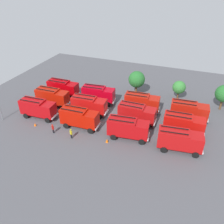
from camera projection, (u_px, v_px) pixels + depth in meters
name	position (u px, v px, depth m)	size (l,w,h in m)	color
ground_plane	(112.00, 118.00, 45.80)	(64.87, 64.87, 0.00)	#4C4C51
fire_truck_0	(38.00, 108.00, 44.97)	(7.29, 3.00, 3.88)	#AF0A0E
fire_truck_1	(79.00, 117.00, 42.07)	(7.28, 2.96, 3.88)	#B50F04
fire_truck_2	(128.00, 128.00, 39.30)	(7.42, 3.38, 3.88)	#AE0A0D
fire_truck_3	(180.00, 140.00, 36.55)	(7.43, 3.43, 3.88)	#AF0E0E
fire_truck_4	(52.00, 96.00, 49.05)	(7.27, 2.93, 3.88)	#AE1407
fire_truck_5	(89.00, 105.00, 46.05)	(7.35, 3.15, 3.88)	#B90F0D
fire_truck_6	(137.00, 113.00, 43.33)	(7.21, 2.76, 3.88)	#AC0F0F
fire_truck_7	(184.00, 123.00, 40.38)	(7.32, 3.08, 3.88)	#B80F0A
fire_truck_8	(63.00, 88.00, 52.72)	(7.25, 2.87, 3.88)	#AA0308
fire_truck_9	(98.00, 94.00, 50.09)	(7.40, 3.32, 3.88)	#B60413
fire_truck_10	(142.00, 102.00, 46.99)	(7.35, 3.15, 3.88)	#AE160B
fire_truck_11	(189.00, 110.00, 44.17)	(7.34, 3.14, 3.88)	#AB150B
firefighter_0	(71.00, 133.00, 39.77)	(0.48, 0.40, 1.84)	black
firefighter_1	(93.00, 92.00, 53.46)	(0.48, 0.41, 1.81)	black
firefighter_2	(171.00, 120.00, 43.40)	(0.44, 0.48, 1.64)	black
firefighter_3	(53.00, 128.00, 41.09)	(0.48, 0.41, 1.77)	black
tree_0	(137.00, 80.00, 52.20)	(3.78, 3.78, 5.86)	brown
tree_1	(179.00, 87.00, 50.80)	(2.90, 2.90, 4.49)	brown
tree_2	(224.00, 94.00, 46.74)	(3.54, 3.54, 5.48)	brown
traffic_cone_0	(119.00, 110.00, 47.92)	(0.41, 0.41, 0.59)	#F2600C
traffic_cone_1	(107.00, 141.00, 39.17)	(0.47, 0.47, 0.68)	#F2600C
traffic_cone_2	(35.00, 124.00, 43.33)	(0.44, 0.44, 0.63)	#F2600C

